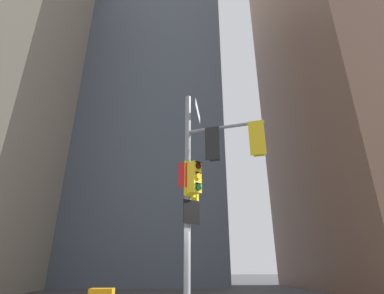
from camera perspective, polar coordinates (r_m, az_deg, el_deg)
building_tower_right at (r=34.09m, az=28.80°, el=19.91°), size 14.51×14.51×45.81m
building_mid_block at (r=33.79m, az=-10.03°, el=0.62°), size 16.20×16.20×29.04m
signal_pole_assembly at (r=9.42m, az=2.52°, el=-5.55°), size 2.71×2.83×7.14m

